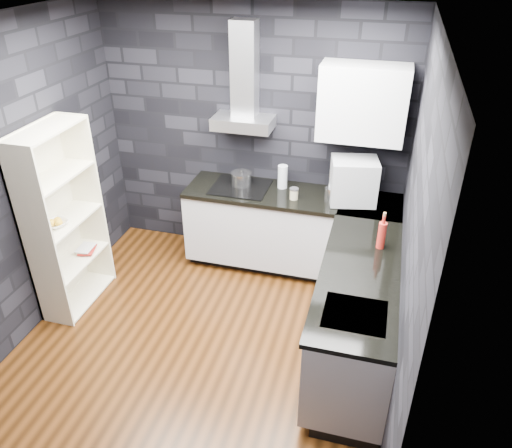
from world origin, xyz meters
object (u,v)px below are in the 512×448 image
at_px(glass_vase, 283,177).
at_px(red_bottle, 382,235).
at_px(bookshelf, 64,221).
at_px(fruit_bowl, 56,224).
at_px(utensil_crock, 330,194).
at_px(appliance_garage, 353,181).
at_px(storage_jar, 294,194).
at_px(pot, 241,179).

bearing_deg(glass_vase, red_bottle, -40.72).
relative_size(bookshelf, fruit_bowl, 9.05).
distance_m(utensil_crock, appliance_garage, 0.26).
height_order(appliance_garage, fruit_bowl, appliance_garage).
xyz_separation_m(glass_vase, appliance_garage, (0.73, -0.13, 0.10)).
relative_size(storage_jar, fruit_bowl, 0.51).
xyz_separation_m(glass_vase, red_bottle, (1.05, -0.90, -0.00)).
xyz_separation_m(glass_vase, bookshelf, (-1.79, -1.22, -0.12)).
height_order(glass_vase, storage_jar, glass_vase).
xyz_separation_m(pot, red_bottle, (1.47, -0.83, 0.05)).
height_order(utensil_crock, bookshelf, bookshelf).
distance_m(pot, storage_jar, 0.61).
height_order(storage_jar, bookshelf, bookshelf).
relative_size(appliance_garage, red_bottle, 1.85).
bearing_deg(fruit_bowl, red_bottle, 8.60).
xyz_separation_m(utensil_crock, red_bottle, (0.53, -0.73, 0.05)).
relative_size(pot, bookshelf, 0.11).
bearing_deg(utensil_crock, fruit_bowl, -153.32).
relative_size(glass_vase, red_bottle, 1.04).
bearing_deg(glass_vase, pot, -170.49).
distance_m(pot, fruit_bowl, 1.86).
distance_m(storage_jar, utensil_crock, 0.36).
xyz_separation_m(storage_jar, red_bottle, (0.88, -0.68, 0.07)).
xyz_separation_m(pot, bookshelf, (-1.37, -1.15, -0.07)).
height_order(appliance_garage, red_bottle, appliance_garage).
xyz_separation_m(pot, utensil_crock, (0.95, -0.10, -0.00)).
relative_size(red_bottle, fruit_bowl, 1.19).
xyz_separation_m(storage_jar, fruit_bowl, (-1.96, -1.11, -0.01)).
bearing_deg(fruit_bowl, glass_vase, 36.68).
distance_m(storage_jar, bookshelf, 2.20).
distance_m(utensil_crock, bookshelf, 2.54).
bearing_deg(storage_jar, appliance_garage, 9.65).
bearing_deg(fruit_bowl, appliance_garage, 25.54).
relative_size(appliance_garage, fruit_bowl, 2.20).
xyz_separation_m(utensil_crock, fruit_bowl, (-2.31, -1.16, -0.03)).
xyz_separation_m(storage_jar, bookshelf, (-1.96, -0.99, -0.05)).
distance_m(storage_jar, red_bottle, 1.11).
bearing_deg(pot, bookshelf, -140.03).
bearing_deg(storage_jar, pot, 165.47).
bearing_deg(red_bottle, storage_jar, 142.39).
bearing_deg(bookshelf, red_bottle, 10.77).
xyz_separation_m(bookshelf, fruit_bowl, (0.00, -0.12, 0.04)).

